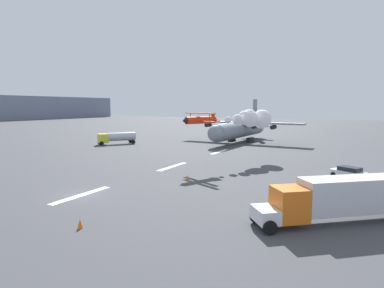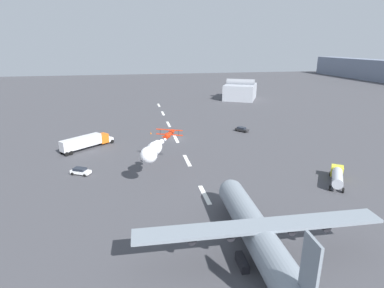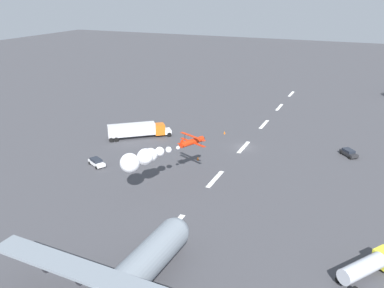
% 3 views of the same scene
% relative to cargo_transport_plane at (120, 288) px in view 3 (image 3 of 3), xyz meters
% --- Properties ---
extents(ground_plane, '(440.00, 440.00, 0.00)m').
position_rel_cargo_transport_plane_xyz_m(ground_plane, '(-55.84, -2.73, -3.44)').
color(ground_plane, '#424247').
rests_on(ground_plane, ground).
extents(runway_stripe_0, '(8.00, 0.90, 0.01)m').
position_rel_cargo_transport_plane_xyz_m(runway_stripe_0, '(-112.05, -2.73, -3.43)').
color(runway_stripe_0, white).
rests_on(runway_stripe_0, ground).
extents(runway_stripe_1, '(8.00, 0.90, 0.01)m').
position_rel_cargo_transport_plane_xyz_m(runway_stripe_1, '(-93.31, -2.73, -3.43)').
color(runway_stripe_1, white).
rests_on(runway_stripe_1, ground).
extents(runway_stripe_2, '(8.00, 0.90, 0.01)m').
position_rel_cargo_transport_plane_xyz_m(runway_stripe_2, '(-74.58, -2.73, -3.43)').
color(runway_stripe_2, white).
rests_on(runway_stripe_2, ground).
extents(runway_stripe_3, '(8.00, 0.90, 0.01)m').
position_rel_cargo_transport_plane_xyz_m(runway_stripe_3, '(-55.84, -2.73, -3.43)').
color(runway_stripe_3, white).
rests_on(runway_stripe_3, ground).
extents(runway_stripe_4, '(8.00, 0.90, 0.01)m').
position_rel_cargo_transport_plane_xyz_m(runway_stripe_4, '(-37.10, -2.73, -3.43)').
color(runway_stripe_4, white).
rests_on(runway_stripe_4, ground).
extents(runway_stripe_5, '(8.00, 0.90, 0.01)m').
position_rel_cargo_transport_plane_xyz_m(runway_stripe_5, '(-18.37, -2.73, -3.43)').
color(runway_stripe_5, white).
rests_on(runway_stripe_5, ground).
extents(cargo_transport_plane, '(29.97, 33.18, 11.36)m').
position_rel_cargo_transport_plane_xyz_m(cargo_transport_plane, '(0.00, 0.00, 0.00)').
color(cargo_transport_plane, gray).
rests_on(cargo_transport_plane, ground).
extents(stunt_biplane_red, '(18.04, 10.52, 3.46)m').
position_rel_cargo_transport_plane_xyz_m(stunt_biplane_red, '(-26.16, -11.53, 3.87)').
color(stunt_biplane_red, red).
extents(semi_truck_orange, '(11.91, 13.65, 3.70)m').
position_rel_cargo_transport_plane_xyz_m(semi_truck_orange, '(-51.35, -28.47, -1.30)').
color(semi_truck_orange, silver).
rests_on(semi_truck_orange, ground).
extents(fuel_tanker_truck, '(8.86, 7.29, 2.90)m').
position_rel_cargo_transport_plane_xyz_m(fuel_tanker_truck, '(-17.81, 25.26, -1.69)').
color(fuel_tanker_truck, yellow).
rests_on(fuel_tanker_truck, ground).
extents(followme_car_yellow, '(3.63, 4.76, 1.52)m').
position_rel_cargo_transport_plane_xyz_m(followme_car_yellow, '(-33.25, -27.57, -2.62)').
color(followme_car_yellow, white).
rests_on(followme_car_yellow, ground).
extents(airport_staff_sedan, '(4.54, 4.23, 1.52)m').
position_rel_cargo_transport_plane_xyz_m(airport_staff_sedan, '(-59.91, 19.94, -2.62)').
color(airport_staff_sedan, '#262628').
rests_on(airport_staff_sedan, ground).
extents(traffic_cone_near, '(0.44, 0.44, 0.75)m').
position_rel_cargo_transport_plane_xyz_m(traffic_cone_near, '(-62.82, -9.94, -3.06)').
color(traffic_cone_near, orange).
rests_on(traffic_cone_near, ground).
extents(traffic_cone_far, '(0.44, 0.44, 0.75)m').
position_rel_cargo_transport_plane_xyz_m(traffic_cone_far, '(-44.48, -9.48, -3.06)').
color(traffic_cone_far, orange).
rests_on(traffic_cone_far, ground).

